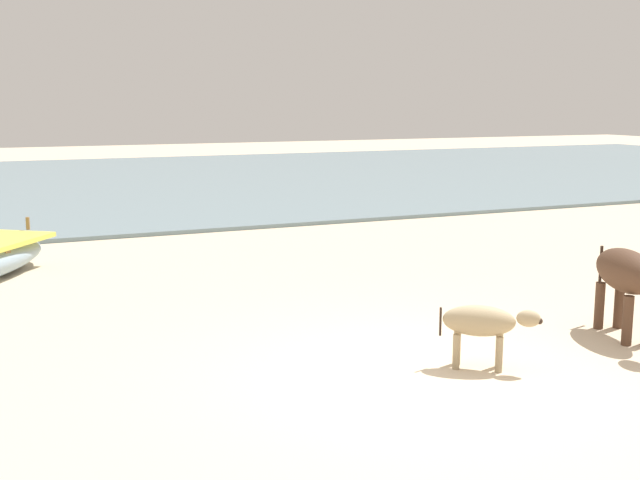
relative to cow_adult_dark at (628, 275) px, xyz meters
The scene contains 4 objects.
ground 2.68m from the cow_adult_dark, behind, with size 80.00×80.00×0.00m, color beige.
sea_water 18.66m from the cow_adult_dark, 97.94° to the left, with size 60.00×20.00×0.08m, color slate.
cow_adult_dark is the anchor object (origin of this frame).
calf_near_dun 2.03m from the cow_adult_dark, behind, with size 0.85×0.70×0.62m.
Camera 1 is at (-3.73, -5.99, 2.53)m, focal length 44.25 mm.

